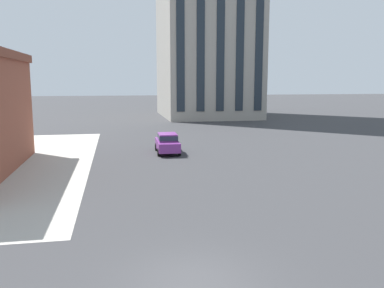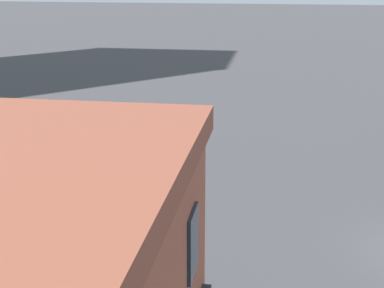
{
  "view_description": "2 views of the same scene",
  "coord_description": "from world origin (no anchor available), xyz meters",
  "views": [
    {
      "loc": [
        -2.14,
        -11.34,
        6.05
      ],
      "look_at": [
        1.24,
        6.59,
        3.19
      ],
      "focal_mm": 37.84,
      "sensor_mm": 36.0,
      "label": 1
    },
    {
      "loc": [
        -22.41,
        6.25,
        11.37
      ],
      "look_at": [
        3.22,
        10.24,
        3.3
      ],
      "focal_mm": 53.9,
      "sensor_mm": 36.0,
      "label": 2
    }
  ],
  "objects": []
}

